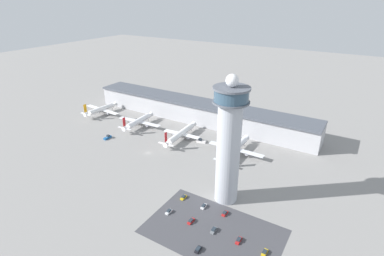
{
  "coord_description": "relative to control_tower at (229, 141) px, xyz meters",
  "views": [
    {
      "loc": [
        124.4,
        -143.21,
        103.28
      ],
      "look_at": [
        19.38,
        28.44,
        13.2
      ],
      "focal_mm": 28.0,
      "sensor_mm": 36.0,
      "label": 1
    }
  ],
  "objects": [
    {
      "name": "ground_plane",
      "position": [
        -69.71,
        18.14,
        -35.36
      ],
      "size": [
        1000.0,
        1000.0,
        0.0
      ],
      "primitive_type": "plane",
      "color": "gray"
    },
    {
      "name": "terminal_building",
      "position": [
        -69.71,
        88.14,
        -26.19
      ],
      "size": [
        207.8,
        25.0,
        18.13
      ],
      "color": "#B2B2B7",
      "rests_on": "ground"
    },
    {
      "name": "control_tower",
      "position": [
        0.0,
        0.0,
        0.0
      ],
      "size": [
        18.08,
        18.08,
        69.94
      ],
      "color": "#ADB2BC",
      "rests_on": "ground"
    },
    {
      "name": "parking_lot_surface",
      "position": [
        5.91,
        -25.83,
        -35.35
      ],
      "size": [
        64.0,
        40.0,
        0.01
      ],
      "primitive_type": "cube",
      "color": "#424247",
      "rests_on": "ground"
    },
    {
      "name": "airplane_gate_alpha",
      "position": [
        -155.21,
        55.02,
        -30.51
      ],
      "size": [
        41.54,
        36.75,
        14.5
      ],
      "color": "white",
      "rests_on": "ground"
    },
    {
      "name": "airplane_gate_bravo",
      "position": [
        -106.13,
        50.74,
        -30.52
      ],
      "size": [
        41.31,
        37.98,
        14.47
      ],
      "color": "white",
      "rests_on": "ground"
    },
    {
      "name": "airplane_gate_charlie",
      "position": [
        -62.38,
        49.74,
        -31.04
      ],
      "size": [
        30.85,
        44.52,
        13.94
      ],
      "color": "white",
      "rests_on": "ground"
    },
    {
      "name": "airplane_gate_delta",
      "position": [
        -16.1,
        48.62,
        -30.96
      ],
      "size": [
        41.02,
        42.85,
        13.48
      ],
      "color": "silver",
      "rests_on": "ground"
    },
    {
      "name": "service_truck_catering",
      "position": [
        -113.62,
        56.91,
        -34.27
      ],
      "size": [
        6.33,
        7.44,
        3.12
      ],
      "color": "black",
      "rests_on": "ground"
    },
    {
      "name": "service_truck_fuel",
      "position": [
        -45.73,
        52.22,
        -34.27
      ],
      "size": [
        7.35,
        3.55,
        3.13
      ],
      "color": "black",
      "rests_on": "ground"
    },
    {
      "name": "service_truck_baggage",
      "position": [
        -111.53,
        20.09,
        -34.41
      ],
      "size": [
        2.28,
        6.8,
        2.72
      ],
      "color": "black",
      "rests_on": "ground"
    },
    {
      "name": "car_red_hatchback",
      "position": [
        -6.65,
        -12.85,
        -34.77
      ],
      "size": [
        1.86,
        4.54,
        1.52
      ],
      "color": "black",
      "rests_on": "ground"
    },
    {
      "name": "car_white_wagon",
      "position": [
        5.71,
        -39.79,
        -34.75
      ],
      "size": [
        1.96,
        4.23,
        1.56
      ],
      "color": "black",
      "rests_on": "ground"
    },
    {
      "name": "car_yellow_taxi",
      "position": [
        5.36,
        -12.13,
        -34.76
      ],
      "size": [
        1.92,
        4.32,
        1.54
      ],
      "color": "black",
      "rests_on": "ground"
    },
    {
      "name": "car_maroon_suv",
      "position": [
        -6.44,
        -26.07,
        -34.76
      ],
      "size": [
        1.9,
        4.66,
        1.53
      ],
      "color": "black",
      "rests_on": "ground"
    },
    {
      "name": "car_blue_compact",
      "position": [
        -19.99,
        -11.96,
        -34.82
      ],
      "size": [
        1.79,
        4.59,
        1.4
      ],
      "color": "black",
      "rests_on": "ground"
    },
    {
      "name": "car_black_suv",
      "position": [
        31.26,
        -26.0,
        -34.82
      ],
      "size": [
        1.99,
        4.3,
        1.39
      ],
      "color": "black",
      "rests_on": "ground"
    },
    {
      "name": "car_silver_sedan",
      "position": [
        18.83,
        -25.5,
        -34.75
      ],
      "size": [
        1.82,
        4.7,
        1.58
      ],
      "color": "black",
      "rests_on": "ground"
    },
    {
      "name": "car_navy_sedan",
      "position": [
        -19.96,
        -26.09,
        -34.76
      ],
      "size": [
        1.89,
        4.27,
        1.55
      ],
      "color": "black",
      "rests_on": "ground"
    },
    {
      "name": "car_green_van",
      "position": [
        6.05,
        -25.77,
        -34.74
      ],
      "size": [
        2.0,
        4.66,
        1.59
      ],
      "color": "black",
      "rests_on": "ground"
    }
  ]
}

